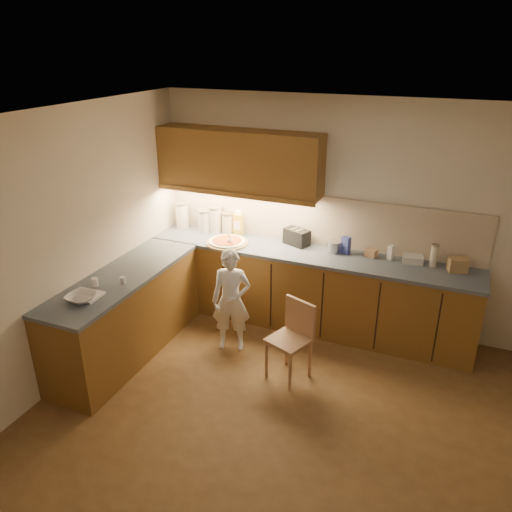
{
  "coord_description": "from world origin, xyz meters",
  "views": [
    {
      "loc": [
        1.08,
        -3.29,
        3.12
      ],
      "look_at": [
        -0.8,
        1.2,
        1.0
      ],
      "focal_mm": 35.0,
      "sensor_mm": 36.0,
      "label": 1
    }
  ],
  "objects_px": {
    "child": "(231,300)",
    "oil_jug": "(238,224)",
    "pizza_on_board": "(227,242)",
    "wooden_chair": "(293,334)",
    "toaster": "(297,237)"
  },
  "relations": [
    {
      "from": "pizza_on_board",
      "to": "oil_jug",
      "type": "height_order",
      "value": "oil_jug"
    },
    {
      "from": "child",
      "to": "toaster",
      "type": "bearing_deg",
      "value": 49.28
    },
    {
      "from": "wooden_chair",
      "to": "oil_jug",
      "type": "xyz_separation_m",
      "value": [
        -1.12,
        1.18,
        0.6
      ]
    },
    {
      "from": "child",
      "to": "wooden_chair",
      "type": "relative_size",
      "value": 1.43
    },
    {
      "from": "pizza_on_board",
      "to": "child",
      "type": "xyz_separation_m",
      "value": [
        0.36,
        -0.66,
        -0.37
      ]
    },
    {
      "from": "wooden_chair",
      "to": "toaster",
      "type": "relative_size",
      "value": 2.4
    },
    {
      "from": "child",
      "to": "wooden_chair",
      "type": "height_order",
      "value": "child"
    },
    {
      "from": "child",
      "to": "oil_jug",
      "type": "height_order",
      "value": "oil_jug"
    },
    {
      "from": "child",
      "to": "toaster",
      "type": "distance_m",
      "value": 1.12
    },
    {
      "from": "wooden_chair",
      "to": "toaster",
      "type": "distance_m",
      "value": 1.34
    },
    {
      "from": "child",
      "to": "toaster",
      "type": "height_order",
      "value": "child"
    },
    {
      "from": "pizza_on_board",
      "to": "toaster",
      "type": "height_order",
      "value": "pizza_on_board"
    },
    {
      "from": "toaster",
      "to": "wooden_chair",
      "type": "bearing_deg",
      "value": -49.8
    },
    {
      "from": "pizza_on_board",
      "to": "oil_jug",
      "type": "bearing_deg",
      "value": 88.86
    },
    {
      "from": "child",
      "to": "pizza_on_board",
      "type": "bearing_deg",
      "value": 100.31
    }
  ]
}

